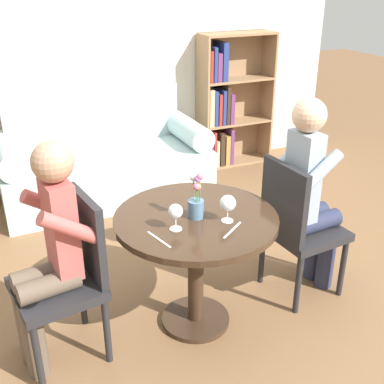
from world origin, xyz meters
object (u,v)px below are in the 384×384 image
at_px(bookshelf_right, 226,105).
at_px(flower_vase, 196,202).
at_px(person_left, 48,255).
at_px(wine_glass_right, 228,204).
at_px(chair_right, 297,224).
at_px(wine_glass_left, 176,212).
at_px(person_right, 310,195).
at_px(chair_left, 69,273).
at_px(couch, 105,163).

relative_size(bookshelf_right, flower_vase, 5.27).
bearing_deg(person_left, wine_glass_right, 71.69).
distance_m(bookshelf_right, chair_right, 2.30).
xyz_separation_m(chair_right, wine_glass_left, (-0.83, -0.10, 0.31)).
xyz_separation_m(chair_right, wine_glass_right, (-0.55, -0.13, 0.31)).
xyz_separation_m(chair_right, person_right, (0.09, 0.01, 0.17)).
xyz_separation_m(chair_right, person_left, (-1.45, 0.04, 0.14)).
relative_size(chair_right, flower_vase, 3.54).
relative_size(bookshelf_right, chair_right, 1.49).
bearing_deg(wine_glass_left, person_left, 167.90).
relative_size(chair_right, person_left, 0.75).
bearing_deg(flower_vase, chair_left, 173.27).
bearing_deg(person_left, flower_vase, 77.68).
bearing_deg(person_right, flower_vase, 88.22).
bearing_deg(couch, chair_right, -70.56).
relative_size(couch, person_left, 1.50).
bearing_deg(person_right, chair_left, 83.93).
bearing_deg(chair_left, person_left, -84.87).
relative_size(person_right, wine_glass_left, 9.09).
height_order(couch, flower_vase, flower_vase).
height_order(person_right, wine_glass_left, person_right).
xyz_separation_m(person_right, flower_vase, (-0.77, -0.03, 0.13)).
bearing_deg(wine_glass_right, person_right, 12.12).
distance_m(couch, wine_glass_left, 2.08).
xyz_separation_m(couch, chair_left, (-0.68, -1.87, 0.18)).
distance_m(chair_right, person_right, 0.19).
relative_size(person_left, wine_glass_right, 8.20).
bearing_deg(chair_right, wine_glass_left, 92.33).
bearing_deg(chair_right, wine_glass_right, 98.71).
height_order(bookshelf_right, wine_glass_right, bookshelf_right).
bearing_deg(couch, flower_vase, -90.15).
relative_size(wine_glass_left, wine_glass_right, 0.95).
distance_m(couch, wine_glass_right, 2.11).
height_order(couch, person_right, person_right).
bearing_deg(person_right, wine_glass_left, 92.38).
bearing_deg(chair_right, chair_left, 83.35).
relative_size(chair_right, wine_glass_left, 6.46).
height_order(person_right, wine_glass_right, person_right).
bearing_deg(wine_glass_right, wine_glass_left, 173.50).
bearing_deg(person_right, couch, 17.65).
distance_m(person_right, flower_vase, 0.78).
height_order(bookshelf_right, person_left, bookshelf_right).
bearing_deg(chair_right, person_right, -87.17).
distance_m(chair_left, flower_vase, 0.74).
bearing_deg(wine_glass_left, wine_glass_right, -6.50).
bearing_deg(flower_vase, person_right, 2.43).
xyz_separation_m(person_right, wine_glass_right, (-0.64, -0.14, 0.14)).
height_order(person_right, flower_vase, person_right).
bearing_deg(wine_glass_right, couch, 93.50).
distance_m(chair_right, flower_vase, 0.75).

